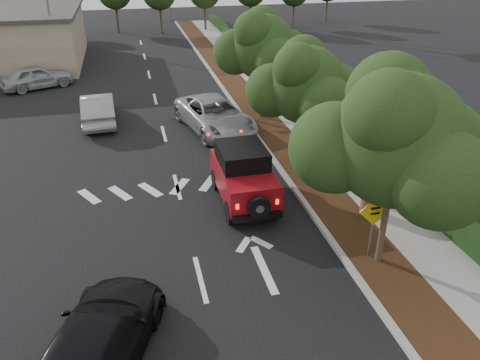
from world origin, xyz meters
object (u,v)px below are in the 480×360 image
object	(u,v)px
red_jeep	(243,174)
speed_hump_sign	(374,218)
silver_suv_ahead	(215,115)
black_suv_oncoming	(96,344)

from	to	relation	value
red_jeep	speed_hump_sign	size ratio (longest dim) A/B	1.95
red_jeep	speed_hump_sign	bearing A→B (deg)	-57.15
silver_suv_ahead	black_suv_oncoming	distance (m)	15.58
silver_suv_ahead	speed_hump_sign	world-z (taller)	speed_hump_sign
red_jeep	black_suv_oncoming	xyz separation A→B (m)	(-5.23, -7.07, -0.34)
silver_suv_ahead	speed_hump_sign	distance (m)	12.43
silver_suv_ahead	speed_hump_sign	bearing A→B (deg)	-90.51
black_suv_oncoming	speed_hump_sign	size ratio (longest dim) A/B	2.40
black_suv_oncoming	speed_hump_sign	xyz separation A→B (m)	(8.25, 2.43, 0.76)
silver_suv_ahead	red_jeep	bearing A→B (deg)	-105.53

